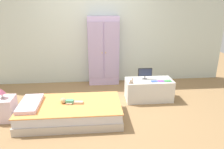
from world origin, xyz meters
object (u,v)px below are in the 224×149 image
tv_stand (149,90)px  tv_monitor (145,73)px  wardrobe (104,51)px  book_blue (154,81)px  book_purple (161,81)px  rocking_horse_toy (132,81)px  table_lamp (1,92)px  bed (71,112)px  nightstand (5,109)px  book_green (167,81)px  doll (67,101)px

tv_stand → tv_monitor: 0.37m
wardrobe → book_blue: wardrobe is taller
wardrobe → book_purple: (1.08, -1.10, -0.37)m
wardrobe → book_blue: 1.50m
rocking_horse_toy → book_blue: (0.46, 0.05, -0.04)m
table_lamp → tv_monitor: bearing=13.6°
bed → nightstand: (-1.13, 0.11, 0.05)m
tv_stand → book_green: bearing=-16.4°
rocking_horse_toy → doll: bearing=-158.0°
nightstand → book_purple: book_purple is taller
bed → book_purple: size_ratio=14.14×
doll → tv_monitor: tv_monitor is taller
doll → book_blue: size_ratio=3.11×
book_green → table_lamp: bearing=-171.5°
rocking_horse_toy → book_purple: rocking_horse_toy is taller
book_purple → book_green: (0.13, 0.00, -0.00)m
table_lamp → doll: bearing=-4.4°
nightstand → book_green: size_ratio=2.60×
tv_monitor → book_purple: 0.36m
wardrobe → tv_monitor: bearing=-49.2°
wardrobe → book_purple: bearing=-45.5°
doll → table_lamp: bearing=175.6°
table_lamp → book_purple: bearing=8.8°
nightstand → tv_stand: bearing=11.6°
doll → book_green: (1.93, 0.53, 0.10)m
doll → table_lamp: table_lamp is taller
doll → book_purple: 1.87m
rocking_horse_toy → book_green: rocking_horse_toy is taller
tv_monitor → book_green: tv_monitor is taller
table_lamp → book_purple: 2.91m
doll → tv_stand: size_ratio=0.41×
table_lamp → rocking_horse_toy: table_lamp is taller
tv_monitor → rocking_horse_toy: tv_monitor is taller
book_purple → bed: bearing=-162.4°
book_blue → book_purple: book_purple is taller
book_blue → book_green: book_green is taller
doll → book_purple: (1.79, 0.53, 0.10)m
table_lamp → rocking_horse_toy: (2.28, 0.40, -0.04)m
doll → table_lamp: (-1.08, 0.08, 0.18)m
doll → tv_stand: bearing=21.7°
table_lamp → wardrobe: (1.80, 1.55, 0.29)m
wardrobe → rocking_horse_toy: size_ratio=15.01×
bed → book_purple: 1.85m
wardrobe → book_blue: bearing=-49.4°
bed → tv_stand: bearing=23.1°
tv_monitor → rocking_horse_toy: (-0.32, -0.23, -0.08)m
book_blue → book_green: 0.27m
bed → book_purple: book_purple is taller
nightstand → wardrobe: wardrobe is taller
doll → nightstand: nightstand is taller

